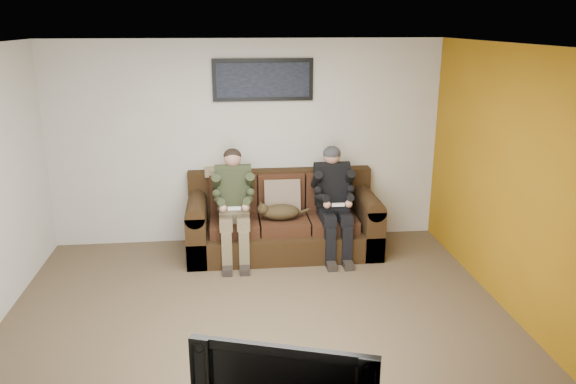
{
  "coord_description": "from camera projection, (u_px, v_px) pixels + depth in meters",
  "views": [
    {
      "loc": [
        -0.25,
        -4.82,
        2.8
      ],
      "look_at": [
        0.41,
        1.2,
        0.95
      ],
      "focal_mm": 35.0,
      "sensor_mm": 36.0,
      "label": 1
    }
  ],
  "objects": [
    {
      "name": "person_right",
      "position": [
        333.0,
        195.0,
        6.86
      ],
      "size": [
        0.51,
        0.86,
        1.34
      ],
      "color": "black",
      "rests_on": "sofa"
    },
    {
      "name": "wall_front",
      "position": [
        282.0,
        324.0,
        2.91
      ],
      "size": [
        5.0,
        0.0,
        5.0
      ],
      "primitive_type": "plane",
      "rotation": [
        -1.57,
        0.0,
        0.0
      ],
      "color": "beige",
      "rests_on": "ground"
    },
    {
      "name": "throw_blanket",
      "position": [
        224.0,
        171.0,
        7.13
      ],
      "size": [
        0.48,
        0.24,
        0.09
      ],
      "primitive_type": "cube",
      "color": "tan",
      "rests_on": "sofa"
    },
    {
      "name": "accent_wall_right",
      "position": [
        520.0,
        187.0,
        5.3
      ],
      "size": [
        0.0,
        4.5,
        4.5
      ],
      "primitive_type": "plane",
      "rotation": [
        1.57,
        0.0,
        -1.57
      ],
      "color": "#A16C10",
      "rests_on": "ground"
    },
    {
      "name": "throw_pillow",
      "position": [
        282.0,
        196.0,
        7.05
      ],
      "size": [
        0.45,
        0.21,
        0.45
      ],
      "primitive_type": "cube",
      "rotation": [
        -0.21,
        0.0,
        0.0
      ],
      "color": "#7D6552",
      "rests_on": "sofa"
    },
    {
      "name": "wall_right",
      "position": [
        521.0,
        186.0,
        5.31
      ],
      "size": [
        0.0,
        4.5,
        4.5
      ],
      "primitive_type": "plane",
      "rotation": [
        1.57,
        0.0,
        -1.57
      ],
      "color": "beige",
      "rests_on": "ground"
    },
    {
      "name": "wall_back",
      "position": [
        247.0,
        143.0,
        7.18
      ],
      "size": [
        5.0,
        0.0,
        5.0
      ],
      "primitive_type": "plane",
      "rotation": [
        1.57,
        0.0,
        0.0
      ],
      "color": "beige",
      "rests_on": "ground"
    },
    {
      "name": "floor",
      "position": [
        260.0,
        323.0,
        5.42
      ],
      "size": [
        5.0,
        5.0,
        0.0
      ],
      "primitive_type": "plane",
      "color": "brown",
      "rests_on": "ground"
    },
    {
      "name": "person_left",
      "position": [
        234.0,
        199.0,
        6.74
      ],
      "size": [
        0.51,
        0.87,
        1.33
      ],
      "color": "#726247",
      "rests_on": "sofa"
    },
    {
      "name": "television",
      "position": [
        286.0,
        383.0,
        3.37
      ],
      "size": [
        1.1,
        0.49,
        0.64
      ],
      "primitive_type": "imported",
      "rotation": [
        0.0,
        0.0,
        -0.32
      ],
      "color": "black",
      "rests_on": "tv_stand"
    },
    {
      "name": "cat",
      "position": [
        279.0,
        212.0,
        6.83
      ],
      "size": [
        0.66,
        0.26,
        0.24
      ],
      "color": "#4B3A1D",
      "rests_on": "sofa"
    },
    {
      "name": "sofa",
      "position": [
        283.0,
        222.0,
        7.1
      ],
      "size": [
        2.36,
        1.02,
        0.96
      ],
      "color": "black",
      "rests_on": "ground"
    },
    {
      "name": "framed_poster",
      "position": [
        263.0,
        80.0,
        6.94
      ],
      "size": [
        1.25,
        0.05,
        0.52
      ],
      "color": "black",
      "rests_on": "wall_back"
    },
    {
      "name": "ceiling",
      "position": [
        255.0,
        46.0,
        4.66
      ],
      "size": [
        5.0,
        5.0,
        0.0
      ],
      "primitive_type": "plane",
      "rotation": [
        3.14,
        0.0,
        0.0
      ],
      "color": "silver",
      "rests_on": "ground"
    }
  ]
}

